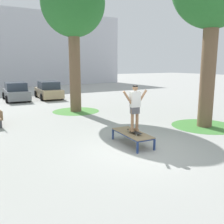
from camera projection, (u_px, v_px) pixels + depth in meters
ground_plane at (140, 150)px, 8.83m from camera, size 120.00×120.00×0.00m
skate_box at (132, 134)px, 9.38m from camera, size 0.89×1.95×0.46m
skateboard at (134, 132)px, 9.23m from camera, size 0.28×0.82×0.09m
skater at (135, 105)px, 9.04m from camera, size 1.00×0.31×1.69m
grass_patch_near_right at (204, 126)px, 12.25m from camera, size 3.14×3.14×0.01m
tree_mid_back at (73, 5)px, 14.92m from camera, size 3.84×3.84×8.62m
grass_patch_mid_back at (76, 111)px, 16.14m from camera, size 2.99×2.99×0.01m
car_grey at (16, 92)px, 20.90m from camera, size 2.05×4.27×1.50m
car_tan at (49, 91)px, 22.09m from camera, size 2.12×4.30×1.50m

